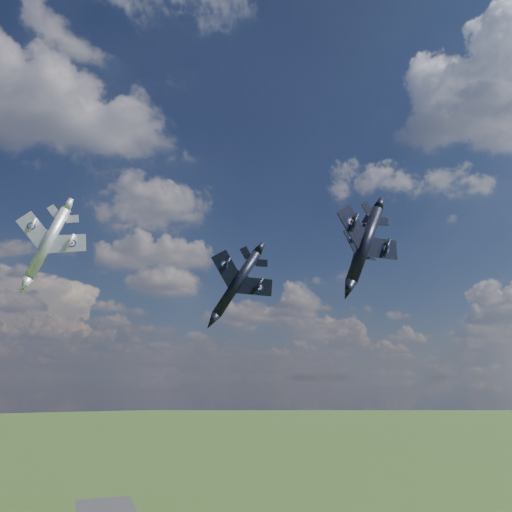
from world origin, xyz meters
name	(u,v)px	position (x,y,z in m)	size (l,w,h in m)	color
jet_lead_navy	(237,283)	(0.75, 20.05, 78.22)	(11.89, 16.58, 3.43)	black
jet_right_navy	(365,245)	(12.55, 0.94, 80.91)	(11.94, 16.65, 3.44)	black
jet_high_navy	(358,251)	(25.32, 22.93, 86.40)	(10.29, 14.34, 2.97)	black
jet_left_silver	(47,243)	(-27.86, 22.03, 82.69)	(11.31, 15.76, 3.26)	#A3A5AE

